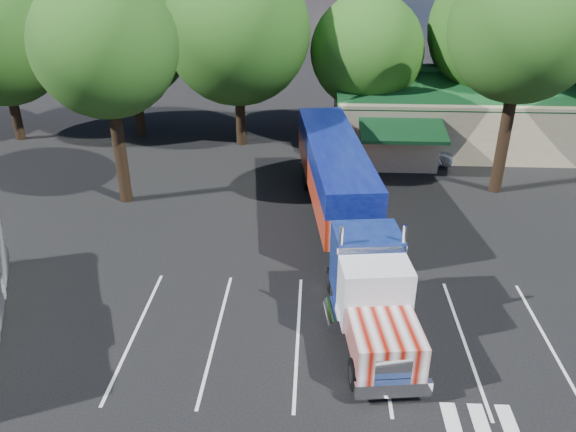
{
  "coord_description": "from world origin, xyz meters",
  "views": [
    {
      "loc": [
        0.51,
        -23.37,
        14.0
      ],
      "look_at": [
        -0.71,
        0.43,
        2.0
      ],
      "focal_mm": 35.0,
      "sensor_mm": 36.0,
      "label": 1
    }
  ],
  "objects_px": {
    "semi_truck": "(342,194)",
    "woman": "(338,290)",
    "bicycle": "(337,211)",
    "silver_sedan": "(419,151)"
  },
  "relations": [
    {
      "from": "woman",
      "to": "silver_sedan",
      "type": "height_order",
      "value": "woman"
    },
    {
      "from": "bicycle",
      "to": "silver_sedan",
      "type": "distance_m",
      "value": 10.75
    },
    {
      "from": "semi_truck",
      "to": "woman",
      "type": "distance_m",
      "value": 6.16
    },
    {
      "from": "bicycle",
      "to": "silver_sedan",
      "type": "xyz_separation_m",
      "value": [
        5.8,
        9.04,
        0.27
      ]
    },
    {
      "from": "silver_sedan",
      "to": "woman",
      "type": "bearing_deg",
      "value": -179.93
    },
    {
      "from": "woman",
      "to": "bicycle",
      "type": "bearing_deg",
      "value": -29.2
    },
    {
      "from": "semi_truck",
      "to": "silver_sedan",
      "type": "relative_size",
      "value": 4.6
    },
    {
      "from": "semi_truck",
      "to": "bicycle",
      "type": "relative_size",
      "value": 11.36
    },
    {
      "from": "woman",
      "to": "silver_sedan",
      "type": "xyz_separation_m",
      "value": [
        6.0,
        17.08,
        -0.01
      ]
    },
    {
      "from": "semi_truck",
      "to": "woman",
      "type": "relative_size",
      "value": 13.76
    }
  ]
}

